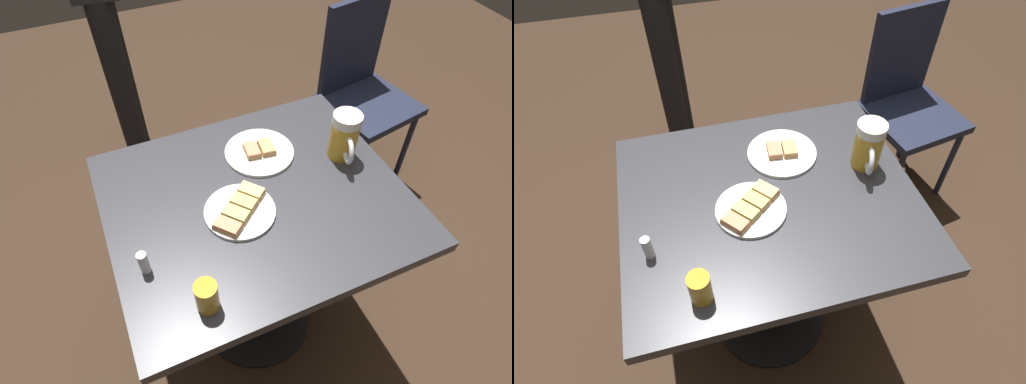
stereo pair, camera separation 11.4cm
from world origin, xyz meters
The scene contains 8 objects.
ground_plane centered at (0.00, 0.00, 0.00)m, with size 6.00×6.00×0.00m, color #382619.
cafe_table centered at (0.00, 0.00, 0.59)m, with size 0.71×0.83×0.75m.
plate_near centered at (0.03, -0.06, 0.76)m, with size 0.19×0.19×0.03m.
plate_far centered at (-0.16, 0.08, 0.76)m, with size 0.21×0.21×0.03m.
beer_mug centered at (-0.05, 0.31, 0.82)m, with size 0.13×0.09×0.15m.
beer_glass_small centered at (0.26, -0.23, 0.79)m, with size 0.05×0.05×0.09m, color gold.
salt_shaker centered at (0.11, -0.34, 0.78)m, with size 0.02×0.02×0.07m, color silver.
cafe_chair centered at (-0.62, 0.82, 0.50)m, with size 0.44×0.44×0.88m.
Camera 1 is at (0.69, -0.31, 1.62)m, focal length 28.87 mm.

